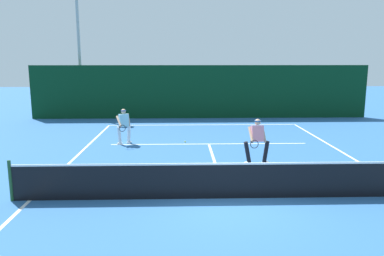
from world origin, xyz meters
TOP-DOWN VIEW (x-y plane):
  - ground_plane at (0.00, 0.00)m, footprint 80.00×80.00m
  - court_line_baseline_far at (0.00, 11.33)m, footprint 10.50×0.10m
  - court_line_sideline_left at (-5.25, 0.00)m, footprint 0.10×22.66m
  - court_line_service at (0.00, 6.53)m, footprint 8.56×0.10m
  - court_line_centre at (0.00, 3.20)m, footprint 0.10×6.40m
  - tennis_net at (0.00, 0.00)m, footprint 11.51×0.09m
  - player_near at (1.47, 3.36)m, footprint 0.96×0.88m
  - player_far at (-3.72, 6.67)m, footprint 0.69×0.94m
  - tennis_ball at (-1.04, 6.89)m, footprint 0.07×0.07m
  - back_fence_windscreen at (0.00, 13.82)m, footprint 20.90×0.12m
  - light_pole at (-7.67, 15.05)m, footprint 0.55×0.44m

SIDE VIEW (x-z plane):
  - ground_plane at x=0.00m, z-range 0.00..0.00m
  - court_line_baseline_far at x=0.00m, z-range 0.00..0.01m
  - court_line_sideline_left at x=-5.25m, z-range 0.00..0.01m
  - court_line_service at x=0.00m, z-range 0.00..0.01m
  - court_line_centre at x=0.00m, z-range 0.00..0.01m
  - tennis_ball at x=-1.04m, z-range 0.00..0.07m
  - tennis_net at x=0.00m, z-range -0.04..1.06m
  - player_far at x=-3.72m, z-range 0.07..1.63m
  - player_near at x=1.47m, z-range 0.08..1.70m
  - back_fence_windscreen at x=0.00m, z-range 0.00..3.29m
  - light_pole at x=-7.67m, z-range 0.87..9.22m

